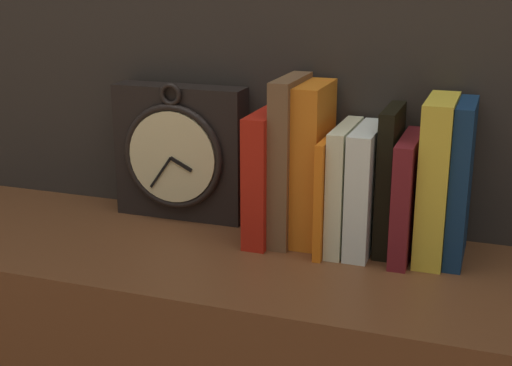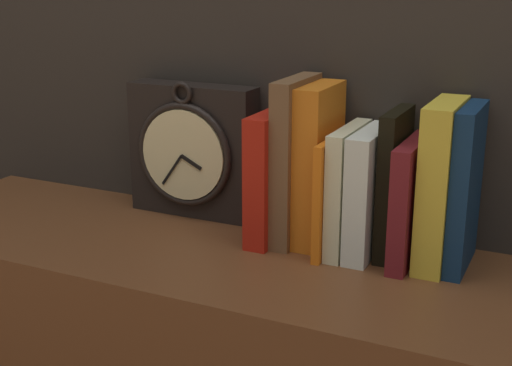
{
  "view_description": "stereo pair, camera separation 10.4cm",
  "coord_description": "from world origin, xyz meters",
  "px_view_note": "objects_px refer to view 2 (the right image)",
  "views": [
    {
      "loc": [
        0.33,
        -0.94,
        1.18
      ],
      "look_at": [
        0.0,
        0.0,
        0.87
      ],
      "focal_mm": 50.0,
      "sensor_mm": 36.0,
      "label": 1
    },
    {
      "loc": [
        0.43,
        -0.9,
        1.18
      ],
      "look_at": [
        0.0,
        0.0,
        0.87
      ],
      "focal_mm": 50.0,
      "sensor_mm": 36.0,
      "label": 2
    }
  ],
  "objects_px": {
    "book_slot0_red": "(273,176)",
    "book_slot9_navy": "(466,189)",
    "book_slot5_white": "(369,193)",
    "book_slot2_orange": "(318,165)",
    "book_slot1_brown": "(295,161)",
    "book_slot3_orange": "(334,193)",
    "book_slot4_cream": "(348,189)",
    "book_slot8_yellow": "(441,185)",
    "clock": "(192,151)",
    "book_slot7_maroon": "(410,202)",
    "book_slot6_black": "(394,184)"
  },
  "relations": [
    {
      "from": "book_slot3_orange",
      "to": "book_slot6_black",
      "type": "relative_size",
      "value": 0.8
    },
    {
      "from": "book_slot7_maroon",
      "to": "book_slot8_yellow",
      "type": "height_order",
      "value": "book_slot8_yellow"
    },
    {
      "from": "book_slot4_cream",
      "to": "book_slot8_yellow",
      "type": "height_order",
      "value": "book_slot8_yellow"
    },
    {
      "from": "book_slot4_cream",
      "to": "book_slot5_white",
      "type": "relative_size",
      "value": 1.01
    },
    {
      "from": "book_slot2_orange",
      "to": "book_slot3_orange",
      "type": "xyz_separation_m",
      "value": [
        0.03,
        -0.02,
        -0.04
      ]
    },
    {
      "from": "book_slot3_orange",
      "to": "book_slot6_black",
      "type": "distance_m",
      "value": 0.09
    },
    {
      "from": "book_slot9_navy",
      "to": "clock",
      "type": "bearing_deg",
      "value": 176.11
    },
    {
      "from": "book_slot1_brown",
      "to": "book_slot6_black",
      "type": "bearing_deg",
      "value": 2.91
    },
    {
      "from": "book_slot2_orange",
      "to": "book_slot3_orange",
      "type": "distance_m",
      "value": 0.05
    },
    {
      "from": "book_slot0_red",
      "to": "book_slot7_maroon",
      "type": "bearing_deg",
      "value": -0.32
    },
    {
      "from": "book_slot1_brown",
      "to": "book_slot4_cream",
      "type": "bearing_deg",
      "value": -3.18
    },
    {
      "from": "book_slot1_brown",
      "to": "book_slot3_orange",
      "type": "bearing_deg",
      "value": -8.48
    },
    {
      "from": "book_slot2_orange",
      "to": "book_slot7_maroon",
      "type": "relative_size",
      "value": 1.37
    },
    {
      "from": "book_slot2_orange",
      "to": "book_slot8_yellow",
      "type": "distance_m",
      "value": 0.19
    },
    {
      "from": "book_slot2_orange",
      "to": "book_slot6_black",
      "type": "bearing_deg",
      "value": 0.99
    },
    {
      "from": "book_slot0_red",
      "to": "book_slot9_navy",
      "type": "bearing_deg",
      "value": 1.88
    },
    {
      "from": "book_slot0_red",
      "to": "book_slot4_cream",
      "type": "xyz_separation_m",
      "value": [
        0.12,
        0.0,
        -0.01
      ]
    },
    {
      "from": "book_slot7_maroon",
      "to": "book_slot0_red",
      "type": "bearing_deg",
      "value": 179.68
    },
    {
      "from": "book_slot3_orange",
      "to": "book_slot5_white",
      "type": "bearing_deg",
      "value": 5.98
    },
    {
      "from": "clock",
      "to": "book_slot8_yellow",
      "type": "distance_m",
      "value": 0.43
    },
    {
      "from": "book_slot3_orange",
      "to": "book_slot9_navy",
      "type": "bearing_deg",
      "value": 3.86
    },
    {
      "from": "book_slot5_white",
      "to": "book_slot6_black",
      "type": "bearing_deg",
      "value": 20.46
    },
    {
      "from": "clock",
      "to": "book_slot0_red",
      "type": "bearing_deg",
      "value": -13.47
    },
    {
      "from": "book_slot6_black",
      "to": "book_slot7_maroon",
      "type": "relative_size",
      "value": 1.21
    },
    {
      "from": "book_slot5_white",
      "to": "clock",
      "type": "bearing_deg",
      "value": 173.22
    },
    {
      "from": "book_slot5_white",
      "to": "book_slot1_brown",
      "type": "bearing_deg",
      "value": 177.83
    },
    {
      "from": "clock",
      "to": "book_slot4_cream",
      "type": "height_order",
      "value": "clock"
    },
    {
      "from": "book_slot0_red",
      "to": "book_slot3_orange",
      "type": "bearing_deg",
      "value": -1.82
    },
    {
      "from": "book_slot5_white",
      "to": "book_slot2_orange",
      "type": "bearing_deg",
      "value": 173.03
    },
    {
      "from": "book_slot0_red",
      "to": "book_slot7_maroon",
      "type": "xyz_separation_m",
      "value": [
        0.22,
        -0.0,
        -0.01
      ]
    },
    {
      "from": "book_slot0_red",
      "to": "book_slot1_brown",
      "type": "bearing_deg",
      "value": 11.44
    },
    {
      "from": "book_slot0_red",
      "to": "book_slot6_black",
      "type": "xyz_separation_m",
      "value": [
        0.19,
        0.01,
        0.01
      ]
    },
    {
      "from": "book_slot6_black",
      "to": "book_slot7_maroon",
      "type": "height_order",
      "value": "book_slot6_black"
    },
    {
      "from": "clock",
      "to": "book_slot5_white",
      "type": "distance_m",
      "value": 0.33
    },
    {
      "from": "book_slot4_cream",
      "to": "book_slot6_black",
      "type": "height_order",
      "value": "book_slot6_black"
    },
    {
      "from": "book_slot3_orange",
      "to": "book_slot8_yellow",
      "type": "xyz_separation_m",
      "value": [
        0.16,
        0.01,
        0.03
      ]
    },
    {
      "from": "book_slot2_orange",
      "to": "book_slot6_black",
      "type": "distance_m",
      "value": 0.12
    },
    {
      "from": "book_slot5_white",
      "to": "book_slot6_black",
      "type": "relative_size",
      "value": 0.86
    },
    {
      "from": "clock",
      "to": "book_slot5_white",
      "type": "xyz_separation_m",
      "value": [
        0.33,
        -0.04,
        -0.02
      ]
    },
    {
      "from": "book_slot2_orange",
      "to": "book_slot3_orange",
      "type": "bearing_deg",
      "value": -26.46
    },
    {
      "from": "book_slot6_black",
      "to": "clock",
      "type": "bearing_deg",
      "value": 175.81
    },
    {
      "from": "book_slot1_brown",
      "to": "book_slot9_navy",
      "type": "xyz_separation_m",
      "value": [
        0.26,
        0.0,
        -0.01
      ]
    },
    {
      "from": "book_slot1_brown",
      "to": "book_slot2_orange",
      "type": "bearing_deg",
      "value": 9.19
    },
    {
      "from": "book_slot1_brown",
      "to": "book_slot9_navy",
      "type": "relative_size",
      "value": 1.1
    },
    {
      "from": "book_slot4_cream",
      "to": "book_slot5_white",
      "type": "distance_m",
      "value": 0.03
    },
    {
      "from": "book_slot0_red",
      "to": "book_slot3_orange",
      "type": "xyz_separation_m",
      "value": [
        0.1,
        -0.0,
        -0.01
      ]
    },
    {
      "from": "book_slot3_orange",
      "to": "book_slot7_maroon",
      "type": "bearing_deg",
      "value": 0.99
    },
    {
      "from": "book_slot9_navy",
      "to": "book_slot8_yellow",
      "type": "bearing_deg",
      "value": -173.91
    },
    {
      "from": "book_slot2_orange",
      "to": "book_slot9_navy",
      "type": "height_order",
      "value": "book_slot2_orange"
    },
    {
      "from": "book_slot0_red",
      "to": "clock",
      "type": "bearing_deg",
      "value": 166.53
    }
  ]
}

